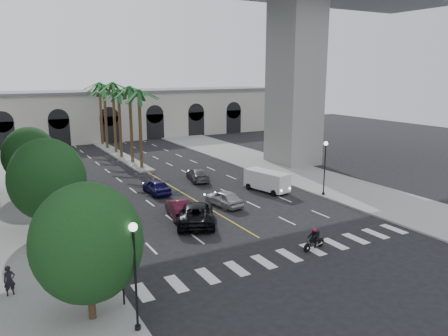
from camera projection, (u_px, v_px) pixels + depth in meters
ground at (276, 247)px, 29.87m from camera, size 140.00×140.00×0.00m
sidewalk_left at (17, 219)px, 35.50m from camera, size 8.00×100.00×0.15m
sidewalk_right at (306, 176)px, 49.77m from camera, size 8.00×100.00×0.15m
median at (119, 155)px, 62.23m from camera, size 2.00×24.00×0.20m
pier_building at (90, 115)px, 75.81m from camera, size 71.00×10.50×8.50m
bridge at (184, 6)px, 46.21m from camera, size 75.00×13.00×26.00m
palm_a at (139, 94)px, 51.75m from camera, size 3.20×3.20×10.30m
palm_b at (129, 91)px, 55.14m from camera, size 3.20×3.20×10.60m
palm_c at (118, 93)px, 58.51m from camera, size 3.20×3.20×10.10m
palm_d at (113, 87)px, 61.93m from camera, size 3.20×3.20×10.90m
palm_e at (104, 89)px, 65.31m from camera, size 3.20×3.20×10.40m
palm_f at (99, 86)px, 68.81m from camera, size 3.20×3.20×10.70m
street_tree_near at (87, 243)px, 20.25m from camera, size 5.20×5.20×6.89m
street_tree_mid at (47, 179)px, 31.29m from camera, size 5.44×5.44×7.21m
street_tree_far at (30, 156)px, 41.58m from camera, size 5.04×5.04×6.68m
lamp_post_left_near at (135, 268)px, 19.48m from camera, size 0.40×0.40×5.35m
lamp_post_left_far at (58, 174)px, 37.38m from camera, size 0.40×0.40×5.35m
lamp_post_right at (325, 164)px, 41.41m from camera, size 0.40×0.40×5.35m
traffic_signal_near at (122, 261)px, 21.81m from camera, size 0.25×0.18×3.65m
traffic_signal_far at (102, 236)px, 25.22m from camera, size 0.25×0.18×3.65m
motorcycle_rider at (315, 240)px, 29.47m from camera, size 2.06×0.65×1.50m
car_a at (224, 198)px, 38.90m from camera, size 2.23×4.41×1.44m
car_b at (179, 208)px, 36.03m from camera, size 2.38×4.76×1.50m
car_c at (196, 213)px, 34.53m from camera, size 5.13×6.75×1.70m
car_d at (198, 174)px, 47.99m from camera, size 2.89×4.99×1.36m
car_e at (156, 186)px, 42.78m from camera, size 1.75×4.34×1.48m
cargo_van at (267, 180)px, 43.56m from camera, size 2.82×5.08×2.05m
pedestrian_a at (9, 281)px, 23.09m from camera, size 0.66×0.49×1.63m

